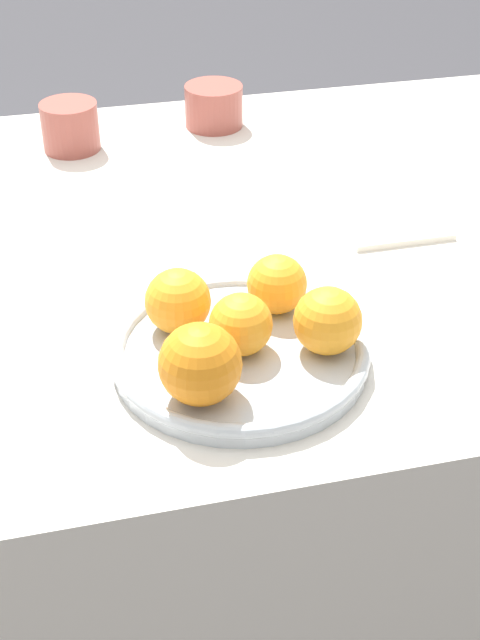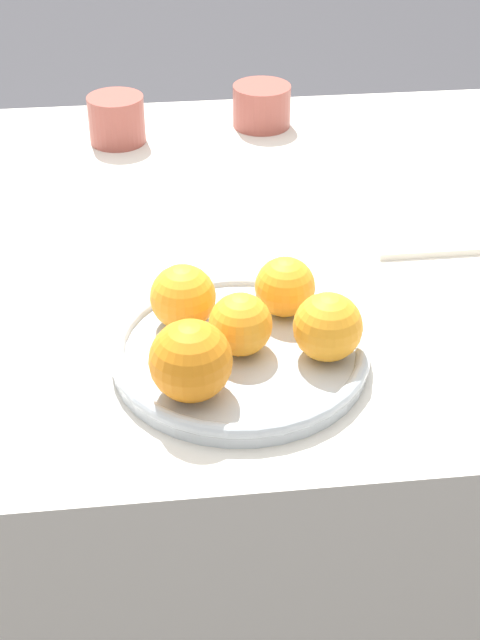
{
  "view_description": "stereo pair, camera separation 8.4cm",
  "coord_description": "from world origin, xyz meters",
  "px_view_note": "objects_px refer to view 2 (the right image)",
  "views": [
    {
      "loc": [
        0.01,
        -0.93,
        1.24
      ],
      "look_at": [
        0.17,
        -0.26,
        0.75
      ],
      "focal_mm": 50.0,
      "sensor_mm": 36.0,
      "label": 1
    },
    {
      "loc": [
        0.09,
        -0.94,
        1.24
      ],
      "look_at": [
        0.17,
        -0.26,
        0.75
      ],
      "focal_mm": 50.0,
      "sensor_mm": 36.0,
      "label": 2
    }
  ],
  "objects_px": {
    "orange_0": "(240,324)",
    "orange_3": "(328,327)",
    "orange_1": "(285,287)",
    "cup_1": "(262,106)",
    "napkin": "(417,226)",
    "orange_2": "(183,297)",
    "fruit_platter": "(240,352)",
    "orange_4": "(191,361)",
    "cup_0": "(117,119)"
  },
  "relations": [
    {
      "from": "orange_0",
      "to": "orange_3",
      "type": "distance_m",
      "value": 0.08
    },
    {
      "from": "orange_2",
      "to": "napkin",
      "type": "relative_size",
      "value": 0.47
    },
    {
      "from": "fruit_platter",
      "to": "orange_2",
      "type": "bearing_deg",
      "value": 137.36
    },
    {
      "from": "fruit_platter",
      "to": "orange_4",
      "type": "relative_size",
      "value": 3.36
    },
    {
      "from": "cup_0",
      "to": "orange_2",
      "type": "bearing_deg",
      "value": -82.38
    },
    {
      "from": "orange_0",
      "to": "napkin",
      "type": "height_order",
      "value": "orange_0"
    },
    {
      "from": "fruit_platter",
      "to": "orange_1",
      "type": "height_order",
      "value": "orange_1"
    },
    {
      "from": "orange_1",
      "to": "cup_0",
      "type": "relative_size",
      "value": 0.76
    },
    {
      "from": "orange_0",
      "to": "orange_4",
      "type": "relative_size",
      "value": 0.82
    },
    {
      "from": "orange_1",
      "to": "napkin",
      "type": "distance_m",
      "value": 0.27
    },
    {
      "from": "orange_1",
      "to": "cup_1",
      "type": "distance_m",
      "value": 0.52
    },
    {
      "from": "orange_3",
      "to": "cup_0",
      "type": "distance_m",
      "value": 0.6
    },
    {
      "from": "cup_1",
      "to": "napkin",
      "type": "xyz_separation_m",
      "value": [
        0.15,
        -0.34,
        -0.03
      ]
    },
    {
      "from": "orange_1",
      "to": "cup_1",
      "type": "xyz_separation_m",
      "value": [
        0.05,
        0.52,
        -0.02
      ]
    },
    {
      "from": "orange_1",
      "to": "orange_2",
      "type": "xyz_separation_m",
      "value": [
        -0.1,
        -0.01,
        0.0
      ]
    },
    {
      "from": "orange_0",
      "to": "napkin",
      "type": "distance_m",
      "value": 0.35
    },
    {
      "from": "orange_0",
      "to": "cup_0",
      "type": "height_order",
      "value": "orange_0"
    },
    {
      "from": "orange_2",
      "to": "orange_4",
      "type": "distance_m",
      "value": 0.11
    },
    {
      "from": "orange_3",
      "to": "cup_1",
      "type": "relative_size",
      "value": 0.76
    },
    {
      "from": "fruit_platter",
      "to": "cup_1",
      "type": "relative_size",
      "value": 2.91
    },
    {
      "from": "fruit_platter",
      "to": "orange_1",
      "type": "distance_m",
      "value": 0.08
    },
    {
      "from": "fruit_platter",
      "to": "orange_3",
      "type": "distance_m",
      "value": 0.09
    },
    {
      "from": "orange_1",
      "to": "cup_1",
      "type": "height_order",
      "value": "orange_1"
    },
    {
      "from": "cup_1",
      "to": "napkin",
      "type": "height_order",
      "value": "cup_1"
    },
    {
      "from": "orange_1",
      "to": "orange_2",
      "type": "height_order",
      "value": "orange_2"
    },
    {
      "from": "orange_0",
      "to": "orange_1",
      "type": "xyz_separation_m",
      "value": [
        0.05,
        0.06,
        0.0
      ]
    },
    {
      "from": "fruit_platter",
      "to": "cup_1",
      "type": "distance_m",
      "value": 0.59
    },
    {
      "from": "orange_2",
      "to": "cup_1",
      "type": "relative_size",
      "value": 0.75
    },
    {
      "from": "fruit_platter",
      "to": "orange_1",
      "type": "relative_size",
      "value": 4.11
    },
    {
      "from": "orange_0",
      "to": "cup_1",
      "type": "height_order",
      "value": "orange_0"
    },
    {
      "from": "orange_0",
      "to": "cup_1",
      "type": "xyz_separation_m",
      "value": [
        0.1,
        0.58,
        -0.02
      ]
    },
    {
      "from": "fruit_platter",
      "to": "napkin",
      "type": "relative_size",
      "value": 1.81
    },
    {
      "from": "cup_0",
      "to": "orange_4",
      "type": "bearing_deg",
      "value": -83.71
    },
    {
      "from": "orange_2",
      "to": "orange_3",
      "type": "relative_size",
      "value": 0.99
    },
    {
      "from": "fruit_platter",
      "to": "napkin",
      "type": "height_order",
      "value": "fruit_platter"
    },
    {
      "from": "orange_0",
      "to": "napkin",
      "type": "relative_size",
      "value": 0.44
    },
    {
      "from": "napkin",
      "to": "fruit_platter",
      "type": "bearing_deg",
      "value": -135.41
    },
    {
      "from": "orange_1",
      "to": "cup_0",
      "type": "distance_m",
      "value": 0.52
    },
    {
      "from": "orange_4",
      "to": "cup_1",
      "type": "relative_size",
      "value": 0.86
    },
    {
      "from": "cup_1",
      "to": "fruit_platter",
      "type": "bearing_deg",
      "value": -99.61
    },
    {
      "from": "fruit_platter",
      "to": "orange_2",
      "type": "relative_size",
      "value": 3.85
    },
    {
      "from": "orange_0",
      "to": "orange_4",
      "type": "xyz_separation_m",
      "value": [
        -0.05,
        -0.06,
        0.01
      ]
    },
    {
      "from": "orange_4",
      "to": "napkin",
      "type": "relative_size",
      "value": 0.54
    },
    {
      "from": "orange_3",
      "to": "cup_0",
      "type": "height_order",
      "value": "orange_3"
    },
    {
      "from": "orange_0",
      "to": "orange_1",
      "type": "height_order",
      "value": "same"
    },
    {
      "from": "cup_0",
      "to": "cup_1",
      "type": "relative_size",
      "value": 0.94
    },
    {
      "from": "orange_2",
      "to": "fruit_platter",
      "type": "bearing_deg",
      "value": -42.64
    },
    {
      "from": "orange_3",
      "to": "napkin",
      "type": "height_order",
      "value": "orange_3"
    },
    {
      "from": "orange_3",
      "to": "orange_4",
      "type": "xyz_separation_m",
      "value": [
        -0.13,
        -0.04,
        0.0
      ]
    },
    {
      "from": "orange_1",
      "to": "napkin",
      "type": "relative_size",
      "value": 0.44
    }
  ]
}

